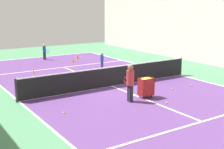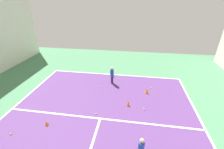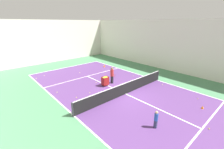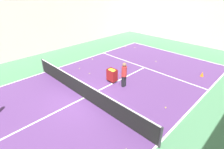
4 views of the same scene
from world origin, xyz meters
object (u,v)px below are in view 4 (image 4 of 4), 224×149
object	(u,v)px
coach_at_net	(124,73)
training_cone_0	(202,74)
tennis_net	(83,90)
ball_cart	(112,73)

from	to	relation	value
coach_at_net	training_cone_0	xyz separation A→B (m)	(3.07, 5.05, -0.78)
tennis_net	ball_cart	xyz separation A→B (m)	(-0.20, 2.52, 0.11)
coach_at_net	training_cone_0	world-z (taller)	coach_at_net
tennis_net	training_cone_0	xyz separation A→B (m)	(3.84, 7.67, -0.37)
ball_cart	training_cone_0	bearing A→B (deg)	51.86
tennis_net	ball_cart	bearing A→B (deg)	94.64
training_cone_0	tennis_net	bearing A→B (deg)	-116.58
ball_cart	training_cone_0	size ratio (longest dim) A/B	2.71
ball_cart	training_cone_0	distance (m)	6.56
training_cone_0	coach_at_net	bearing A→B (deg)	-121.30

